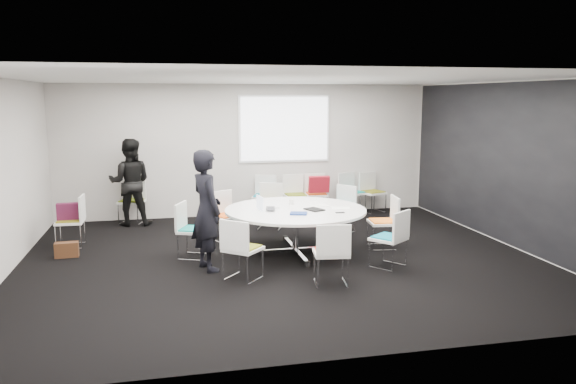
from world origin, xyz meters
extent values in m
cube|color=black|center=(0.00, 0.00, -0.02)|extent=(8.00, 7.00, 0.04)
cube|color=white|center=(0.00, 0.00, 2.82)|extent=(8.00, 7.00, 0.04)
cube|color=#AAA6A1|center=(0.00, 3.52, 1.40)|extent=(8.00, 0.04, 2.80)
cube|color=#AAA6A1|center=(0.00, -3.52, 1.40)|extent=(8.00, 0.04, 2.80)
cube|color=#AAA6A1|center=(4.02, 0.00, 1.40)|extent=(0.04, 7.00, 2.80)
cube|color=black|center=(3.99, 0.00, 1.40)|extent=(0.01, 6.94, 2.74)
cube|color=silver|center=(0.31, 0.33, 0.04)|extent=(0.90, 0.90, 0.08)
cylinder|color=silver|center=(0.31, 0.33, 0.36)|extent=(0.10, 0.10, 0.65)
cylinder|color=white|center=(0.31, 0.33, 0.71)|extent=(2.30, 2.30, 0.04)
cube|color=white|center=(0.80, 3.46, 1.85)|extent=(1.90, 0.03, 1.35)
cube|color=silver|center=(1.80, 0.27, 0.21)|extent=(0.47, 0.47, 0.42)
cube|color=white|center=(1.80, 0.27, 0.44)|extent=(0.49, 0.51, 0.04)
cube|color=orange|center=(1.80, 0.27, 0.47)|extent=(0.43, 0.44, 0.03)
cube|color=white|center=(2.01, 0.25, 0.67)|extent=(0.09, 0.46, 0.42)
cube|color=silver|center=(1.43, 1.47, 0.21)|extent=(0.59, 0.59, 0.42)
cube|color=white|center=(1.43, 1.47, 0.44)|extent=(0.62, 0.63, 0.04)
cube|color=#097688|center=(1.43, 1.47, 0.47)|extent=(0.54, 0.55, 0.03)
cube|color=white|center=(1.61, 1.60, 0.67)|extent=(0.29, 0.40, 0.42)
cube|color=silver|center=(0.19, 2.02, 0.21)|extent=(0.55, 0.55, 0.42)
cube|color=white|center=(0.19, 2.02, 0.44)|extent=(0.59, 0.58, 0.04)
cube|color=olive|center=(0.19, 2.02, 0.47)|extent=(0.52, 0.51, 0.03)
cube|color=white|center=(0.27, 2.22, 0.67)|extent=(0.44, 0.21, 0.42)
cube|color=silver|center=(-0.69, 1.30, 0.21)|extent=(0.57, 0.57, 0.42)
cube|color=white|center=(-0.69, 1.30, 0.44)|extent=(0.61, 0.60, 0.04)
cube|color=#DE5415|center=(-0.69, 1.30, 0.47)|extent=(0.53, 0.52, 0.03)
cube|color=white|center=(-0.79, 1.48, 0.67)|extent=(0.42, 0.24, 0.42)
cube|color=silver|center=(-1.33, 0.38, 0.21)|extent=(0.55, 0.55, 0.42)
cube|color=white|center=(-1.33, 0.38, 0.44)|extent=(0.58, 0.60, 0.04)
cube|color=#0B756F|center=(-1.33, 0.38, 0.47)|extent=(0.51, 0.52, 0.03)
cube|color=white|center=(-1.53, 0.46, 0.67)|extent=(0.21, 0.44, 0.42)
cube|color=silver|center=(-0.72, -0.87, 0.21)|extent=(0.59, 0.59, 0.42)
cube|color=white|center=(-0.72, -0.87, 0.44)|extent=(0.64, 0.63, 0.04)
cube|color=#646814|center=(-0.72, -0.87, 0.47)|extent=(0.55, 0.55, 0.03)
cube|color=white|center=(-0.86, -1.03, 0.67)|extent=(0.37, 0.33, 0.42)
cube|color=silver|center=(0.41, -1.34, 0.21)|extent=(0.47, 0.47, 0.42)
cube|color=white|center=(0.41, -1.34, 0.44)|extent=(0.52, 0.50, 0.04)
cube|color=red|center=(0.41, -1.34, 0.47)|extent=(0.45, 0.43, 0.03)
cube|color=white|center=(0.38, -1.55, 0.67)|extent=(0.46, 0.10, 0.42)
cube|color=silver|center=(1.48, -0.77, 0.21)|extent=(0.59, 0.59, 0.42)
cube|color=white|center=(1.48, -0.77, 0.44)|extent=(0.63, 0.63, 0.04)
cube|color=#0A647C|center=(1.48, -0.77, 0.47)|extent=(0.55, 0.54, 0.03)
cube|color=white|center=(1.61, -0.93, 0.67)|extent=(0.39, 0.31, 0.42)
cube|color=silver|center=(0.28, 3.14, 0.21)|extent=(0.54, 0.54, 0.42)
cube|color=white|center=(0.28, 3.14, 0.44)|extent=(0.59, 0.57, 0.04)
cube|color=#0C6D82|center=(0.28, 3.14, 0.47)|extent=(0.51, 0.50, 0.03)
cube|color=white|center=(0.36, 3.33, 0.67)|extent=(0.44, 0.20, 0.42)
cube|color=silver|center=(0.96, 3.10, 0.21)|extent=(0.43, 0.43, 0.42)
cube|color=white|center=(0.96, 3.10, 0.44)|extent=(0.47, 0.45, 0.04)
cube|color=#5F6A17|center=(0.96, 3.10, 0.47)|extent=(0.41, 0.39, 0.03)
cube|color=white|center=(0.95, 3.31, 0.67)|extent=(0.46, 0.05, 0.42)
cube|color=silver|center=(1.43, 3.15, 0.21)|extent=(0.45, 0.45, 0.42)
cube|color=white|center=(1.43, 3.15, 0.44)|extent=(0.49, 0.47, 0.04)
cube|color=#D44915|center=(1.43, 3.15, 0.47)|extent=(0.43, 0.41, 0.03)
cube|color=white|center=(1.45, 3.36, 0.67)|extent=(0.46, 0.07, 0.42)
cube|color=silver|center=(2.26, 3.15, 0.21)|extent=(0.55, 0.55, 0.42)
cube|color=white|center=(2.26, 3.15, 0.44)|extent=(0.60, 0.59, 0.04)
cube|color=#0C887F|center=(2.26, 3.15, 0.47)|extent=(0.52, 0.51, 0.03)
cube|color=white|center=(2.17, 3.34, 0.67)|extent=(0.43, 0.22, 0.42)
cube|color=silver|center=(2.72, 3.12, 0.21)|extent=(0.53, 0.53, 0.42)
cube|color=white|center=(2.72, 3.12, 0.44)|extent=(0.58, 0.56, 0.04)
cube|color=#6B6A15|center=(2.72, 3.12, 0.47)|extent=(0.50, 0.49, 0.03)
cube|color=white|center=(2.66, 3.32, 0.67)|extent=(0.45, 0.18, 0.42)
cube|color=silver|center=(-3.35, 1.48, 0.21)|extent=(0.43, 0.43, 0.42)
cube|color=white|center=(-3.35, 1.48, 0.44)|extent=(0.45, 0.47, 0.04)
cube|color=olive|center=(-3.35, 1.48, 0.47)|extent=(0.39, 0.41, 0.03)
cube|color=white|center=(-3.14, 1.47, 0.67)|extent=(0.05, 0.46, 0.42)
cube|color=silver|center=(-2.43, 3.15, 0.21)|extent=(0.54, 0.54, 0.42)
cube|color=white|center=(-2.43, 3.15, 0.44)|extent=(0.58, 0.57, 0.04)
cube|color=#637917|center=(-2.43, 3.15, 0.47)|extent=(0.50, 0.49, 0.03)
cube|color=white|center=(-2.36, 3.35, 0.67)|extent=(0.45, 0.19, 0.42)
imported|color=black|center=(-1.17, -0.29, 0.89)|extent=(0.62, 0.76, 1.78)
imported|color=black|center=(-2.43, 3.00, 0.86)|extent=(0.89, 0.72, 1.73)
imported|color=#333338|center=(-0.05, 0.33, 0.74)|extent=(0.28, 0.38, 0.03)
cube|color=silver|center=(-0.29, 0.29, 0.86)|extent=(0.06, 0.30, 0.22)
cube|color=black|center=(0.58, 0.16, 0.74)|extent=(0.32, 0.36, 0.02)
cube|color=navy|center=(0.26, -0.10, 0.74)|extent=(0.31, 0.27, 0.03)
cube|color=white|center=(0.77, 0.50, 0.73)|extent=(0.33, 0.26, 0.00)
cube|color=white|center=(1.05, 0.23, 0.73)|extent=(0.34, 0.28, 0.00)
cylinder|color=white|center=(0.32, 0.70, 0.78)|extent=(0.08, 0.08, 0.09)
cube|color=black|center=(0.92, -0.13, 0.73)|extent=(0.14, 0.08, 0.01)
cube|color=#4B142E|center=(-3.35, 1.48, 0.62)|extent=(0.41, 0.17, 0.28)
cube|color=#422615|center=(-3.32, 0.84, 0.12)|extent=(0.37, 0.18, 0.24)
cube|color=maroon|center=(1.43, 2.94, 0.70)|extent=(0.45, 0.18, 0.36)
camera|label=1|loc=(-1.73, -8.39, 2.53)|focal=35.00mm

